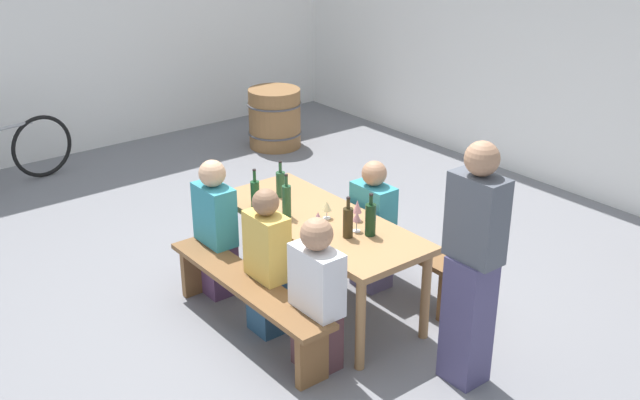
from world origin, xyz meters
TOP-DOWN VIEW (x-y plane):
  - ground_plane at (0.00, 0.00)m, footprint 24.00×24.00m
  - back_wall at (0.00, 3.62)m, footprint 14.00×0.20m
  - side_wall at (-4.71, 0.00)m, footprint 0.20×7.64m
  - tasting_table at (0.00, 0.00)m, footprint 1.82×0.74m
  - bench_near at (0.00, -0.67)m, footprint 1.72×0.30m
  - bench_far at (0.00, 0.67)m, footprint 1.72×0.30m
  - wine_bottle_0 at (-0.53, 0.02)m, footprint 0.07×0.07m
  - wine_bottle_1 at (0.37, -0.04)m, footprint 0.07×0.07m
  - wine_bottle_2 at (0.45, 0.11)m, footprint 0.08×0.08m
  - wine_bottle_3 at (-0.18, -0.18)m, footprint 0.07×0.07m
  - wine_bottle_4 at (-0.49, -0.26)m, footprint 0.07×0.07m
  - wine_glass_0 at (0.34, 0.07)m, footprint 0.06×0.06m
  - wine_glass_1 at (0.20, 0.19)m, footprint 0.07×0.07m
  - wine_glass_2 at (0.18, -0.16)m, footprint 0.07×0.07m
  - wine_glass_3 at (0.03, 0.04)m, footprint 0.08×0.08m
  - seated_guest_near_0 at (-0.67, -0.52)m, footprint 0.36×0.24m
  - seated_guest_near_1 at (0.05, -0.52)m, footprint 0.33×0.24m
  - seated_guest_near_2 at (0.62, -0.52)m, footprint 0.38×0.24m
  - seated_guest_far_0 at (0.02, 0.52)m, footprint 0.36×0.24m
  - standing_host at (1.35, 0.17)m, footprint 0.36×0.24m
  - wine_barrel at (-3.31, 1.91)m, footprint 0.67×0.67m

SIDE VIEW (x-z plane):
  - ground_plane at x=0.00m, z-range 0.00..0.00m
  - bench_near at x=0.00m, z-range 0.12..0.57m
  - bench_far at x=0.00m, z-range 0.12..0.57m
  - wine_barrel at x=-3.31m, z-range 0.00..0.73m
  - seated_guest_far_0 at x=0.02m, z-range -0.03..1.07m
  - seated_guest_near_2 at x=0.62m, z-range -0.02..1.10m
  - seated_guest_near_1 at x=0.05m, z-range -0.02..1.11m
  - seated_guest_near_0 at x=-0.67m, z-range -0.02..1.12m
  - tasting_table at x=0.00m, z-range 0.29..1.04m
  - standing_host at x=1.35m, z-range -0.01..1.68m
  - wine_glass_3 at x=0.03m, z-range 0.78..0.92m
  - wine_glass_1 at x=0.20m, z-range 0.78..0.94m
  - wine_bottle_0 at x=-0.53m, z-range 0.71..1.01m
  - wine_glass_0 at x=0.34m, z-range 0.78..0.94m
  - wine_glass_2 at x=0.18m, z-range 0.78..0.94m
  - wine_bottle_4 at x=-0.49m, z-range 0.71..1.02m
  - wine_bottle_1 at x=0.37m, z-range 0.71..1.02m
  - wine_bottle_2 at x=0.45m, z-range 0.71..1.04m
  - wine_bottle_3 at x=-0.18m, z-range 0.71..1.05m
  - back_wall at x=0.00m, z-range 0.00..3.20m
  - side_wall at x=-4.71m, z-range 0.00..3.20m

